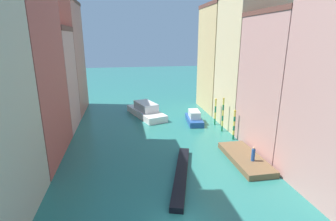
{
  "coord_description": "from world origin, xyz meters",
  "views": [
    {
      "loc": [
        -3.67,
        -14.17,
        12.67
      ],
      "look_at": [
        3.18,
        24.13,
        1.5
      ],
      "focal_mm": 27.19,
      "sensor_mm": 36.0,
      "label": 1
    }
  ],
  "objects_px": {
    "mooring_pole_1": "(223,114)",
    "mooring_pole_2": "(215,111)",
    "waterfront_dock": "(245,158)",
    "vaporetto_white": "(146,111)",
    "motorboat_0": "(194,118)",
    "person_on_dock": "(253,154)",
    "mooring_pole_0": "(234,124)",
    "gondola_black": "(181,174)"
  },
  "relations": [
    {
      "from": "person_on_dock",
      "to": "mooring_pole_0",
      "type": "bearing_deg",
      "value": 81.34
    },
    {
      "from": "vaporetto_white",
      "to": "waterfront_dock",
      "type": "bearing_deg",
      "value": -63.83
    },
    {
      "from": "mooring_pole_0",
      "to": "waterfront_dock",
      "type": "bearing_deg",
      "value": -102.29
    },
    {
      "from": "mooring_pole_0",
      "to": "gondola_black",
      "type": "xyz_separation_m",
      "value": [
        -8.69,
        -7.8,
        -1.77
      ]
    },
    {
      "from": "vaporetto_white",
      "to": "mooring_pole_1",
      "type": "bearing_deg",
      "value": -42.51
    },
    {
      "from": "mooring_pole_2",
      "to": "vaporetto_white",
      "type": "distance_m",
      "value": 11.64
    },
    {
      "from": "person_on_dock",
      "to": "mooring_pole_0",
      "type": "height_order",
      "value": "mooring_pole_0"
    },
    {
      "from": "waterfront_dock",
      "to": "person_on_dock",
      "type": "relative_size",
      "value": 5.06
    },
    {
      "from": "mooring_pole_1",
      "to": "mooring_pole_2",
      "type": "bearing_deg",
      "value": 89.97
    },
    {
      "from": "waterfront_dock",
      "to": "vaporetto_white",
      "type": "bearing_deg",
      "value": 116.17
    },
    {
      "from": "waterfront_dock",
      "to": "mooring_pole_2",
      "type": "bearing_deg",
      "value": 85.29
    },
    {
      "from": "mooring_pole_1",
      "to": "gondola_black",
      "type": "relative_size",
      "value": 0.46
    },
    {
      "from": "mooring_pole_1",
      "to": "gondola_black",
      "type": "xyz_separation_m",
      "value": [
        -8.39,
        -10.9,
        -2.2
      ]
    },
    {
      "from": "waterfront_dock",
      "to": "person_on_dock",
      "type": "bearing_deg",
      "value": -80.39
    },
    {
      "from": "person_on_dock",
      "to": "vaporetto_white",
      "type": "bearing_deg",
      "value": 115.24
    },
    {
      "from": "person_on_dock",
      "to": "mooring_pole_1",
      "type": "relative_size",
      "value": 0.32
    },
    {
      "from": "mooring_pole_0",
      "to": "motorboat_0",
      "type": "height_order",
      "value": "mooring_pole_0"
    },
    {
      "from": "mooring_pole_0",
      "to": "mooring_pole_1",
      "type": "relative_size",
      "value": 0.82
    },
    {
      "from": "person_on_dock",
      "to": "mooring_pole_2",
      "type": "height_order",
      "value": "mooring_pole_2"
    },
    {
      "from": "vaporetto_white",
      "to": "motorboat_0",
      "type": "height_order",
      "value": "vaporetto_white"
    },
    {
      "from": "waterfront_dock",
      "to": "motorboat_0",
      "type": "relative_size",
      "value": 1.41
    },
    {
      "from": "gondola_black",
      "to": "mooring_pole_0",
      "type": "bearing_deg",
      "value": 41.91
    },
    {
      "from": "mooring_pole_2",
      "to": "gondola_black",
      "type": "height_order",
      "value": "mooring_pole_2"
    },
    {
      "from": "person_on_dock",
      "to": "gondola_black",
      "type": "distance_m",
      "value": 7.72
    },
    {
      "from": "person_on_dock",
      "to": "motorboat_0",
      "type": "distance_m",
      "value": 14.63
    },
    {
      "from": "person_on_dock",
      "to": "vaporetto_white",
      "type": "xyz_separation_m",
      "value": [
        -9.05,
        19.2,
        -0.43
      ]
    },
    {
      "from": "waterfront_dock",
      "to": "person_on_dock",
      "type": "xyz_separation_m",
      "value": [
        0.2,
        -1.2,
        1.02
      ]
    },
    {
      "from": "waterfront_dock",
      "to": "mooring_pole_1",
      "type": "distance_m",
      "value": 9.3
    },
    {
      "from": "mooring_pole_2",
      "to": "vaporetto_white",
      "type": "xyz_separation_m",
      "value": [
        -9.82,
        6.13,
        -1.17
      ]
    },
    {
      "from": "mooring_pole_2",
      "to": "motorboat_0",
      "type": "height_order",
      "value": "mooring_pole_2"
    },
    {
      "from": "mooring_pole_1",
      "to": "vaporetto_white",
      "type": "height_order",
      "value": "mooring_pole_1"
    },
    {
      "from": "vaporetto_white",
      "to": "motorboat_0",
      "type": "bearing_deg",
      "value": -34.06
    },
    {
      "from": "waterfront_dock",
      "to": "mooring_pole_2",
      "type": "height_order",
      "value": "mooring_pole_2"
    },
    {
      "from": "person_on_dock",
      "to": "vaporetto_white",
      "type": "height_order",
      "value": "vaporetto_white"
    },
    {
      "from": "waterfront_dock",
      "to": "gondola_black",
      "type": "relative_size",
      "value": 0.74
    },
    {
      "from": "mooring_pole_1",
      "to": "vaporetto_white",
      "type": "xyz_separation_m",
      "value": [
        -9.82,
        9.0,
        -1.56
      ]
    },
    {
      "from": "waterfront_dock",
      "to": "mooring_pole_2",
      "type": "xyz_separation_m",
      "value": [
        0.98,
        11.87,
        1.77
      ]
    },
    {
      "from": "gondola_black",
      "to": "motorboat_0",
      "type": "relative_size",
      "value": 1.91
    },
    {
      "from": "mooring_pole_1",
      "to": "motorboat_0",
      "type": "height_order",
      "value": "mooring_pole_1"
    },
    {
      "from": "mooring_pole_1",
      "to": "gondola_black",
      "type": "distance_m",
      "value": 13.93
    },
    {
      "from": "waterfront_dock",
      "to": "vaporetto_white",
      "type": "xyz_separation_m",
      "value": [
        -8.84,
        18.0,
        0.59
      ]
    },
    {
      "from": "gondola_black",
      "to": "mooring_pole_2",
      "type": "bearing_deg",
      "value": 58.67
    }
  ]
}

